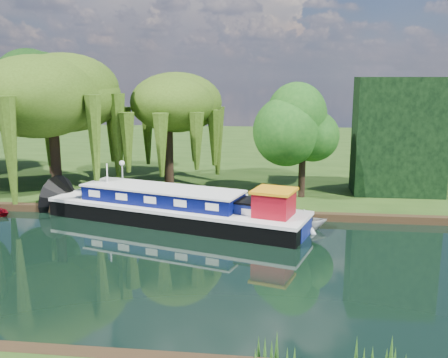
# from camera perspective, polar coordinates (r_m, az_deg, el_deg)

# --- Properties ---
(ground) EXTENTS (120.00, 120.00, 0.00)m
(ground) POSITION_cam_1_polar(r_m,az_deg,el_deg) (25.37, -19.91, -8.64)
(ground) COLOR black
(far_bank) EXTENTS (120.00, 52.00, 0.45)m
(far_bank) POSITION_cam_1_polar(r_m,az_deg,el_deg) (56.87, -4.57, 3.28)
(far_bank) COLOR #1C380F
(far_bank) RESTS_ON ground
(dutch_barge) EXTENTS (16.19, 7.98, 3.34)m
(dutch_barge) POSITION_cam_1_polar(r_m,az_deg,el_deg) (29.54, -5.44, -3.43)
(dutch_barge) COLOR black
(dutch_barge) RESTS_ON ground
(narrowboat) EXTENTS (13.14, 5.95, 1.91)m
(narrowboat) POSITION_cam_1_polar(r_m,az_deg,el_deg) (29.26, -3.05, -3.85)
(narrowboat) COLOR navy
(narrowboat) RESTS_ON ground
(white_cruiser) EXTENTS (2.84, 2.60, 1.27)m
(white_cruiser) POSITION_cam_1_polar(r_m,az_deg,el_deg) (28.76, 9.36, -5.68)
(white_cruiser) COLOR silver
(white_cruiser) RESTS_ON ground
(willow_left) EXTENTS (7.59, 7.59, 9.10)m
(willow_left) POSITION_cam_1_polar(r_m,az_deg,el_deg) (36.03, -19.12, 8.75)
(willow_left) COLOR black
(willow_left) RESTS_ON far_bank
(willow_right) EXTENTS (6.15, 6.15, 7.49)m
(willow_right) POSITION_cam_1_polar(r_m,az_deg,el_deg) (37.01, -6.45, 7.60)
(willow_right) COLOR black
(willow_right) RESTS_ON far_bank
(tree_far_mid) EXTENTS (5.70, 5.70, 9.33)m
(tree_far_mid) POSITION_cam_1_polar(r_m,az_deg,el_deg) (43.84, -19.45, 8.91)
(tree_far_mid) COLOR black
(tree_far_mid) RESTS_ON far_bank
(tree_far_right) EXTENTS (4.02, 4.02, 6.58)m
(tree_far_right) POSITION_cam_1_polar(r_m,az_deg,el_deg) (33.62, 9.05, 5.54)
(tree_far_right) COLOR black
(tree_far_right) RESTS_ON far_bank
(conifer_hedge) EXTENTS (6.00, 3.00, 8.00)m
(conifer_hedge) POSITION_cam_1_polar(r_m,az_deg,el_deg) (36.26, 19.36, 4.61)
(conifer_hedge) COLOR black
(conifer_hedge) RESTS_ON far_bank
(lamppost) EXTENTS (0.36, 0.36, 2.56)m
(lamppost) POSITION_cam_1_polar(r_m,az_deg,el_deg) (33.94, -11.57, 1.12)
(lamppost) COLOR silver
(lamppost) RESTS_ON far_bank
(mooring_posts) EXTENTS (19.16, 0.16, 1.00)m
(mooring_posts) POSITION_cam_1_polar(r_m,az_deg,el_deg) (32.64, -14.28, -2.07)
(mooring_posts) COLOR silver
(mooring_posts) RESTS_ON far_bank
(reeds_near) EXTENTS (33.70, 1.50, 1.10)m
(reeds_near) POSITION_cam_1_polar(r_m,az_deg,el_deg) (16.30, -9.67, -17.73)
(reeds_near) COLOR #184C14
(reeds_near) RESTS_ON ground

